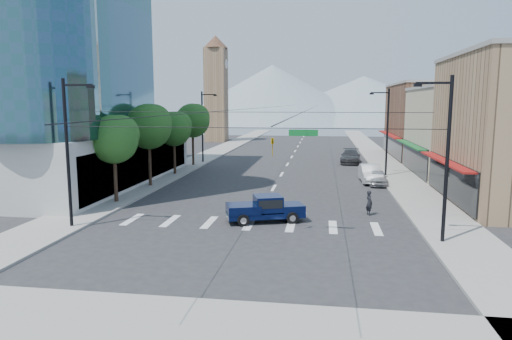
# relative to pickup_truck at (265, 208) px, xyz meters

# --- Properties ---
(ground) EXTENTS (160.00, 160.00, 0.00)m
(ground) POSITION_rel_pickup_truck_xyz_m (-0.68, -2.24, -0.89)
(ground) COLOR #28282B
(ground) RESTS_ON ground
(sidewalk_left) EXTENTS (4.00, 120.00, 0.15)m
(sidewalk_left) POSITION_rel_pickup_truck_xyz_m (-12.68, 37.76, -0.81)
(sidewalk_left) COLOR gray
(sidewalk_left) RESTS_ON ground
(sidewalk_right) EXTENTS (4.00, 120.00, 0.15)m
(sidewalk_right) POSITION_rel_pickup_truck_xyz_m (11.32, 37.76, -0.81)
(sidewalk_right) COLOR gray
(sidewalk_right) RESTS_ON ground
(sidewalk_cross) EXTENTS (28.00, 4.00, 0.15)m
(sidewalk_cross) POSITION_rel_pickup_truck_xyz_m (-0.68, -14.24, -0.81)
(sidewalk_cross) COLOR gray
(sidewalk_cross) RESTS_ON ground
(shop_mid) EXTENTS (12.00, 14.00, 9.00)m
(shop_mid) POSITION_rel_pickup_truck_xyz_m (19.32, 21.76, 3.61)
(shop_mid) COLOR tan
(shop_mid) RESTS_ON ground
(shop_far) EXTENTS (12.00, 18.00, 10.00)m
(shop_far) POSITION_rel_pickup_truck_xyz_m (19.32, 37.76, 4.11)
(shop_far) COLOR brown
(shop_far) RESTS_ON ground
(clock_tower) EXTENTS (4.80, 4.80, 20.40)m
(clock_tower) POSITION_rel_pickup_truck_xyz_m (-17.18, 59.76, 9.76)
(clock_tower) COLOR #8C6B4C
(clock_tower) RESTS_ON ground
(mountain_left) EXTENTS (80.00, 80.00, 22.00)m
(mountain_left) POSITION_rel_pickup_truck_xyz_m (-15.68, 147.76, 10.11)
(mountain_left) COLOR gray
(mountain_left) RESTS_ON ground
(mountain_right) EXTENTS (90.00, 90.00, 18.00)m
(mountain_right) POSITION_rel_pickup_truck_xyz_m (19.32, 157.76, 8.11)
(mountain_right) COLOR gray
(mountain_right) RESTS_ON ground
(tree_near) EXTENTS (3.65, 3.64, 6.71)m
(tree_near) POSITION_rel_pickup_truck_xyz_m (-11.75, 3.85, 4.11)
(tree_near) COLOR black
(tree_near) RESTS_ON ground
(tree_midnear) EXTENTS (4.09, 4.09, 7.52)m
(tree_midnear) POSITION_rel_pickup_truck_xyz_m (-11.75, 10.85, 4.71)
(tree_midnear) COLOR black
(tree_midnear) RESTS_ON ground
(tree_midfar) EXTENTS (3.65, 3.64, 6.71)m
(tree_midfar) POSITION_rel_pickup_truck_xyz_m (-11.75, 17.85, 4.11)
(tree_midfar) COLOR black
(tree_midfar) RESTS_ON ground
(tree_far) EXTENTS (4.09, 4.09, 7.52)m
(tree_far) POSITION_rel_pickup_truck_xyz_m (-11.75, 24.85, 4.71)
(tree_far) COLOR black
(tree_far) RESTS_ON ground
(signal_rig) EXTENTS (21.80, 0.20, 9.00)m
(signal_rig) POSITION_rel_pickup_truck_xyz_m (-0.49, -3.24, 3.76)
(signal_rig) COLOR black
(signal_rig) RESTS_ON ground
(lamp_pole_nw) EXTENTS (2.00, 0.25, 9.00)m
(lamp_pole_nw) POSITION_rel_pickup_truck_xyz_m (-11.35, 27.76, 4.05)
(lamp_pole_nw) COLOR black
(lamp_pole_nw) RESTS_ON ground
(lamp_pole_ne) EXTENTS (2.00, 0.25, 9.00)m
(lamp_pole_ne) POSITION_rel_pickup_truck_xyz_m (9.99, 19.76, 4.05)
(lamp_pole_ne) COLOR black
(lamp_pole_ne) RESTS_ON ground
(pickup_truck) EXTENTS (5.31, 3.30, 1.70)m
(pickup_truck) POSITION_rel_pickup_truck_xyz_m (0.00, 0.00, 0.00)
(pickup_truck) COLOR #071035
(pickup_truck) RESTS_ON ground
(pedestrian) EXTENTS (0.62, 0.73, 1.71)m
(pedestrian) POSITION_rel_pickup_truck_xyz_m (6.81, 2.76, -0.03)
(pedestrian) COLOR black
(pedestrian) RESTS_ON ground
(parked_car_near) EXTENTS (1.69, 4.11, 1.39)m
(parked_car_near) POSITION_rel_pickup_truck_xyz_m (8.72, 14.65, -0.19)
(parked_car_near) COLOR #A4A4A8
(parked_car_near) RESTS_ON ground
(parked_car_mid) EXTENTS (2.02, 5.21, 1.69)m
(parked_car_mid) POSITION_rel_pickup_truck_xyz_m (8.18, 16.08, -0.04)
(parked_car_mid) COLOR silver
(parked_car_mid) RESTS_ON ground
(parked_car_far) EXTENTS (2.86, 6.00, 1.69)m
(parked_car_far) POSITION_rel_pickup_truck_xyz_m (7.12, 30.19, -0.04)
(parked_car_far) COLOR #333436
(parked_car_far) RESTS_ON ground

